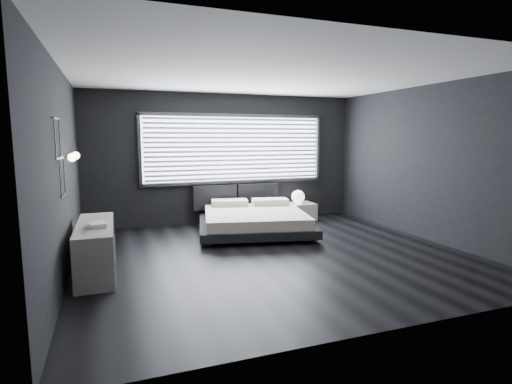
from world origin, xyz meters
name	(u,v)px	position (x,y,z in m)	size (l,w,h in m)	color
room	(275,167)	(0.00, 0.00, 1.40)	(6.04, 6.00, 2.80)	black
window	(236,149)	(0.20, 2.70, 1.61)	(4.14, 0.09, 1.52)	white
headboard	(237,196)	(0.20, 2.64, 0.57)	(1.96, 0.16, 0.52)	black
sconce_near	(72,157)	(-2.88, 0.05, 1.60)	(0.18, 0.11, 0.11)	silver
sconce_far	(75,156)	(-2.88, 0.65, 1.60)	(0.18, 0.11, 0.11)	silver
wall_art_upper	(57,138)	(-2.98, -0.55, 1.85)	(0.01, 0.48, 0.48)	#47474C
wall_art_lower	(62,177)	(-2.98, -0.30, 1.38)	(0.01, 0.48, 0.48)	#47474C
bed	(254,220)	(0.21, 1.51, 0.26)	(2.52, 2.44, 0.55)	black
nightstand	(299,211)	(1.60, 2.34, 0.19)	(0.65, 0.54, 0.38)	silver
orb_lamp	(298,197)	(1.56, 2.34, 0.53)	(0.30, 0.30, 0.30)	white
dresser	(96,248)	(-2.65, 0.07, 0.34)	(0.50, 1.71, 0.68)	silver
book_stack	(97,225)	(-2.62, -0.17, 0.71)	(0.26, 0.33, 0.06)	silver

